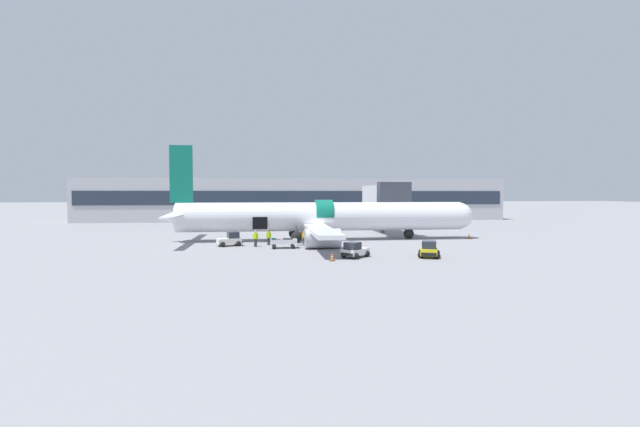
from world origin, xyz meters
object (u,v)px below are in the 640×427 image
at_px(baggage_tug_lead, 230,240).
at_px(baggage_tug_rear, 429,250).
at_px(baggage_cart_loading, 284,243).
at_px(ground_crew_supervisor, 305,237).
at_px(ground_crew_loader_a, 321,237).
at_px(ground_crew_loader_b, 255,238).
at_px(ground_crew_driver, 269,237).
at_px(baggage_tug_mid, 355,251).
at_px(airplane, 319,217).

xyz_separation_m(baggage_tug_lead, baggage_tug_rear, (18.10, -10.49, 0.00)).
bearing_deg(baggage_cart_loading, ground_crew_supervisor, 40.46).
relative_size(ground_crew_loader_a, ground_crew_loader_b, 0.97).
xyz_separation_m(baggage_tug_lead, ground_crew_driver, (4.10, 0.24, 0.24)).
relative_size(baggage_tug_rear, ground_crew_driver, 1.93).
xyz_separation_m(baggage_tug_rear, ground_crew_loader_a, (-8.35, 9.69, 0.24)).
relative_size(ground_crew_loader_b, ground_crew_supervisor, 1.00).
height_order(baggage_tug_lead, ground_crew_loader_a, ground_crew_loader_a).
height_order(baggage_tug_rear, ground_crew_driver, ground_crew_driver).
xyz_separation_m(baggage_tug_rear, baggage_cart_loading, (-12.48, 7.92, -0.13)).
relative_size(baggage_tug_mid, baggage_tug_rear, 0.87).
distance_m(baggage_tug_lead, ground_crew_driver, 4.12).
relative_size(airplane, baggage_tug_lead, 13.27).
relative_size(airplane, baggage_tug_mid, 13.46).
bearing_deg(ground_crew_loader_b, ground_crew_loader_a, 2.25).
distance_m(ground_crew_loader_b, ground_crew_driver, 1.92).
xyz_separation_m(baggage_tug_mid, baggage_tug_rear, (6.57, -0.59, 0.04)).
relative_size(ground_crew_driver, ground_crew_supervisor, 0.97).
bearing_deg(airplane, ground_crew_loader_b, -143.00).
bearing_deg(ground_crew_driver, baggage_tug_rear, -37.47).
distance_m(airplane, baggage_tug_rear, 17.14).
distance_m(airplane, ground_crew_driver, 7.74).
height_order(airplane, baggage_tug_lead, airplane).
bearing_deg(baggage_cart_loading, airplane, 57.25).
xyz_separation_m(airplane, baggage_cart_loading, (-4.61, -7.17, -2.22)).
bearing_deg(baggage_tug_mid, airplane, 95.14).
bearing_deg(baggage_tug_lead, baggage_cart_loading, -24.56).
bearing_deg(ground_crew_loader_a, ground_crew_driver, 169.59).
xyz_separation_m(baggage_cart_loading, ground_crew_loader_b, (-2.91, 1.50, 0.39)).
xyz_separation_m(ground_crew_loader_a, ground_crew_driver, (-5.65, 1.04, 0.00)).
bearing_deg(baggage_cart_loading, ground_crew_loader_b, 152.80).
bearing_deg(ground_crew_loader_a, baggage_cart_loading, -156.75).
height_order(baggage_tug_lead, ground_crew_loader_b, ground_crew_loader_b).
relative_size(baggage_tug_rear, ground_crew_loader_b, 1.88).
distance_m(ground_crew_loader_a, ground_crew_driver, 5.74).
distance_m(airplane, ground_crew_supervisor, 5.90).
xyz_separation_m(airplane, baggage_tug_lead, (-10.23, -4.60, -2.09)).
relative_size(ground_crew_loader_a, ground_crew_driver, 1.00).
xyz_separation_m(baggage_tug_rear, ground_crew_driver, (-14.00, 10.73, 0.24)).
bearing_deg(baggage_cart_loading, baggage_tug_lead, 155.44).
height_order(baggage_tug_lead, baggage_tug_rear, baggage_tug_lead).
xyz_separation_m(baggage_cart_loading, ground_crew_driver, (-1.52, 2.81, 0.37)).
distance_m(ground_crew_driver, ground_crew_supervisor, 3.97).
bearing_deg(ground_crew_supervisor, ground_crew_driver, 168.56).
height_order(ground_crew_loader_a, ground_crew_driver, ground_crew_driver).
height_order(baggage_tug_rear, baggage_cart_loading, baggage_tug_rear).
relative_size(baggage_tug_lead, baggage_tug_mid, 1.01).
bearing_deg(ground_crew_driver, ground_crew_supervisor, -11.44).
height_order(ground_crew_loader_b, ground_crew_driver, ground_crew_loader_b).
xyz_separation_m(ground_crew_loader_b, ground_crew_supervisor, (5.29, 0.53, 0.00)).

